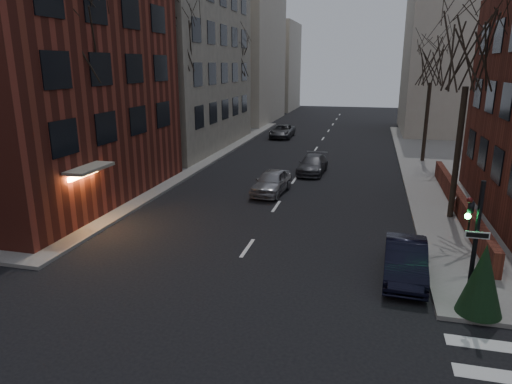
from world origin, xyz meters
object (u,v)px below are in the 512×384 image
traffic_signal (472,252)px  tree_right_b (432,62)px  tree_left_c (235,58)px  car_lane_gray (313,164)px  parked_sedan (405,260)px  tree_left_a (72,41)px  tree_right_a (470,50)px  evergreen_shrub (482,279)px  sandwich_board (457,206)px  car_lane_far (282,131)px  streetlamp_far (246,96)px  car_lane_silver (272,182)px  tree_left_b (177,42)px  streetlamp_near (164,116)px

traffic_signal → tree_right_b: (0.86, 23.01, 5.68)m
tree_left_c → car_lane_gray: 18.33m
tree_left_c → tree_right_b: 19.34m
tree_right_b → parked_sedan: tree_right_b is taller
tree_left_c → car_lane_gray: tree_left_c is taller
tree_left_a → tree_right_b: (17.60, 18.00, -0.88)m
tree_left_a → parked_sedan: size_ratio=2.50×
tree_right_a → car_lane_gray: bearing=133.6°
tree_right_a → evergreen_shrub: size_ratio=4.37×
car_lane_gray → sandwich_board: car_lane_gray is taller
tree_right_b → car_lane_gray: size_ratio=2.13×
tree_right_a → car_lane_far: size_ratio=2.05×
tree_right_b → evergreen_shrub: bearing=-91.4°
streetlamp_far → car_lane_silver: (7.40, -21.49, -3.54)m
tree_left_c → tree_left_a: bearing=-90.0°
tree_left_b → tree_right_b: size_ratio=1.18×
car_lane_far → tree_left_c: bearing=-158.8°
car_lane_silver → streetlamp_near: bearing=173.7°
tree_left_c → evergreen_shrub: (17.02, -31.50, -6.77)m
tree_left_b → car_lane_gray: 12.76m
streetlamp_near → evergreen_shrub: bearing=-39.4°
tree_right_a → car_lane_silver: 12.34m
tree_right_b → streetlamp_near: 20.01m
sandwich_board → car_lane_silver: bearing=-176.4°
car_lane_silver → car_lane_far: 21.58m
tree_left_a → tree_right_b: 25.19m
parked_sedan → traffic_signal: bearing=-42.3°
streetlamp_near → car_lane_silver: bearing=-11.4°
streetlamp_far → car_lane_gray: size_ratio=1.46×
tree_left_a → streetlamp_near: size_ratio=1.63×
streetlamp_far → sandwich_board: size_ratio=7.31×
car_lane_gray → car_lane_far: (-5.16, 15.49, 0.03)m
evergreen_shrub → tree_left_b: bearing=134.2°
car_lane_silver → tree_left_b: bearing=150.6°
tree_left_a → streetlamp_far: (0.60, 28.00, -4.23)m
sandwich_board → streetlamp_near: bearing=-176.3°
traffic_signal → tree_right_a: (0.86, 9.01, 6.12)m
streetlamp_near → car_lane_far: size_ratio=1.33×
car_lane_far → car_lane_gray: bearing=-72.1°
tree_left_c → parked_sedan: size_ratio=2.37×
tree_left_b → car_lane_far: 18.40m
sandwich_board → car_lane_gray: bearing=151.6°
tree_right_a → tree_right_b: bearing=90.0°
sandwich_board → tree_left_c: bearing=145.0°
streetlamp_near → tree_left_c: bearing=91.9°
tree_left_c → parked_sedan: tree_left_c is taller
car_lane_gray → sandwich_board: (8.24, -7.84, -0.04)m
car_lane_gray → tree_right_a: bearing=-43.5°
tree_left_b → evergreen_shrub: 25.58m
parked_sedan → car_lane_gray: (-5.31, 15.60, -0.05)m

